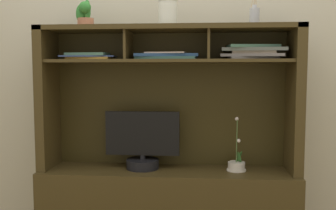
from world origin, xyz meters
TOP-DOWN VIEW (x-y plane):
  - back_wall at (0.00, 0.23)m, footprint 6.00×0.02m
  - media_console at (0.00, 0.01)m, footprint 1.65×0.44m
  - tv_monitor at (-0.17, 0.00)m, footprint 0.48×0.21m
  - potted_orchid at (0.44, 0.00)m, footprint 0.13×0.13m
  - magazine_stack_left at (-0.01, 0.01)m, footprint 0.41×0.17m
  - magazine_stack_centre at (-0.52, 0.00)m, footprint 0.36×0.17m
  - magazine_stack_right at (0.53, -0.01)m, footprint 0.41×0.21m
  - diffuser_bottle at (0.54, -0.01)m, footprint 0.06×0.06m
  - potted_succulent at (-0.54, 0.02)m, footprint 0.12×0.12m
  - ceramic_vase at (0.00, -0.02)m, footprint 0.12×0.12m

SIDE VIEW (x-z plane):
  - media_console at x=0.00m, z-range -0.30..1.16m
  - potted_orchid at x=0.44m, z-range 0.40..0.74m
  - tv_monitor at x=-0.17m, z-range 0.50..0.88m
  - magazine_stack_centre at x=-0.52m, z-range 1.25..1.29m
  - magazine_stack_left at x=-0.01m, z-range 1.25..1.29m
  - magazine_stack_right at x=0.53m, z-range 1.25..1.34m
  - back_wall at x=0.00m, z-range 0.00..2.80m
  - diffuser_bottle at x=0.54m, z-range 1.37..1.66m
  - potted_succulent at x=-0.54m, z-range 1.45..1.63m
  - ceramic_vase at x=0.00m, z-range 1.46..1.62m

